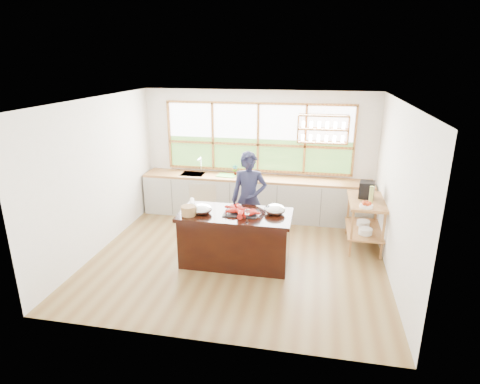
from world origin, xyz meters
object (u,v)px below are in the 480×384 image
(wicker_basket, at_px, (189,211))
(espresso_machine, at_px, (367,190))
(island, at_px, (235,238))
(cook, at_px, (249,200))

(wicker_basket, bearing_deg, espresso_machine, 26.52)
(island, distance_m, espresso_machine, 2.58)
(island, relative_size, cook, 1.05)
(cook, bearing_deg, espresso_machine, 7.30)
(island, bearing_deg, wicker_basket, -162.81)
(espresso_machine, distance_m, wicker_basket, 3.26)
(espresso_machine, xyz_separation_m, wicker_basket, (-2.92, -1.46, -0.07))
(espresso_machine, bearing_deg, island, -140.55)
(cook, bearing_deg, wicker_basket, -136.24)
(espresso_machine, relative_size, wicker_basket, 1.24)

